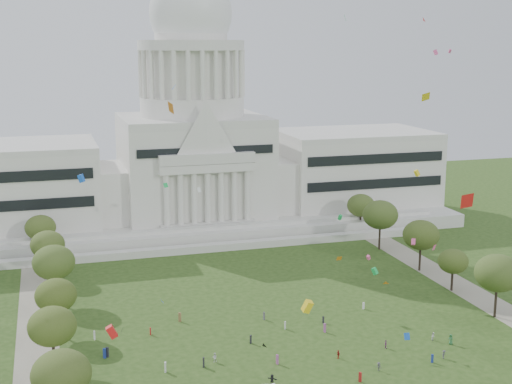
{
  "coord_description": "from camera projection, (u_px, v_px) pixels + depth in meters",
  "views": [
    {
      "loc": [
        -44.36,
        -103.48,
        56.31
      ],
      "look_at": [
        0.0,
        45.0,
        24.0
      ],
      "focal_mm": 50.0,
      "sensor_mm": 36.0,
      "label": 1
    }
  ],
  "objects": [
    {
      "name": "row_tree_r_5",
      "position": [
        380.0,
        215.0,
        196.99
      ],
      "size": [
        9.82,
        9.82,
        13.96
      ],
      "color": "black",
      "rests_on": "ground"
    },
    {
      "name": "person_8",
      "position": [
        214.0,
        357.0,
        128.34
      ],
      "size": [
        0.94,
        0.67,
        1.76
      ],
      "primitive_type": "imported",
      "rotation": [
        0.0,
        0.0,
        2.97
      ],
      "color": "silver",
      "rests_on": "ground"
    },
    {
      "name": "person_4",
      "position": [
        338.0,
        354.0,
        129.87
      ],
      "size": [
        0.68,
        1.02,
        1.6
      ],
      "primitive_type": "imported",
      "rotation": [
        0.0,
        0.0,
        4.91
      ],
      "color": "#B21E1E",
      "rests_on": "ground"
    },
    {
      "name": "person_5",
      "position": [
        272.0,
        380.0,
        119.75
      ],
      "size": [
        1.81,
        1.61,
        1.88
      ],
      "primitive_type": "imported",
      "rotation": [
        0.0,
        0.0,
        2.49
      ],
      "color": "#26262B",
      "rests_on": "ground"
    },
    {
      "name": "capitol",
      "position": [
        193.0,
        155.0,
        222.99
      ],
      "size": [
        160.0,
        64.5,
        91.3
      ],
      "color": "silver",
      "rests_on": "ground"
    },
    {
      "name": "row_tree_l_2",
      "position": [
        52.0,
        326.0,
        122.86
      ],
      "size": [
        8.42,
        8.42,
        11.97
      ],
      "color": "black",
      "rests_on": "ground"
    },
    {
      "name": "person_10",
      "position": [
        386.0,
        344.0,
        134.2
      ],
      "size": [
        0.75,
        1.06,
        1.64
      ],
      "primitive_type": "imported",
      "rotation": [
        0.0,
        0.0,
        1.32
      ],
      "color": "#994C8C",
      "rests_on": "ground"
    },
    {
      "name": "row_tree_l_3",
      "position": [
        56.0,
        296.0,
        138.77
      ],
      "size": [
        8.12,
        8.12,
        11.55
      ],
      "color": "black",
      "rests_on": "ground"
    },
    {
      "name": "path_right",
      "position": [
        476.0,
        295.0,
        162.58
      ],
      "size": [
        8.0,
        160.0,
        0.04
      ],
      "primitive_type": "cube",
      "color": "gray",
      "rests_on": "ground"
    },
    {
      "name": "row_tree_r_6",
      "position": [
        361.0,
        205.0,
        214.8
      ],
      "size": [
        8.42,
        8.42,
        11.97
      ],
      "color": "black",
      "rests_on": "ground"
    },
    {
      "name": "person_2",
      "position": [
        433.0,
        336.0,
        137.76
      ],
      "size": [
        0.91,
        0.93,
        1.66
      ],
      "primitive_type": "imported",
      "rotation": [
        0.0,
        0.0,
        0.84
      ],
      "color": "silver",
      "rests_on": "ground"
    },
    {
      "name": "row_tree_l_1",
      "position": [
        61.0,
        374.0,
        104.03
      ],
      "size": [
        8.86,
        8.86,
        12.59
      ],
      "color": "black",
      "rests_on": "ground"
    },
    {
      "name": "ground",
      "position": [
        332.0,
        382.0,
        120.99
      ],
      "size": [
        400.0,
        400.0,
        0.0
      ],
      "primitive_type": "plane",
      "color": "#294515",
      "rests_on": "ground"
    },
    {
      "name": "path_left",
      "position": [
        37.0,
        345.0,
        135.68
      ],
      "size": [
        8.0,
        160.0,
        0.04
      ],
      "primitive_type": "cube",
      "color": "gray",
      "rests_on": "ground"
    },
    {
      "name": "row_tree_l_4",
      "position": [
        54.0,
        262.0,
        155.89
      ],
      "size": [
        9.29,
        9.29,
        13.21
      ],
      "color": "black",
      "rests_on": "ground"
    },
    {
      "name": "person_3",
      "position": [
        379.0,
        367.0,
        124.91
      ],
      "size": [
        1.08,
        1.12,
        1.6
      ],
      "primitive_type": "imported",
      "rotation": [
        0.0,
        0.0,
        5.44
      ],
      "color": "#4C4C51",
      "rests_on": "ground"
    },
    {
      "name": "row_tree_r_2",
      "position": [
        498.0,
        273.0,
        147.75
      ],
      "size": [
        9.55,
        9.55,
        13.58
      ],
      "color": "black",
      "rests_on": "ground"
    },
    {
      "name": "row_tree_r_3",
      "position": [
        453.0,
        261.0,
        164.33
      ],
      "size": [
        7.01,
        7.01,
        9.98
      ],
      "color": "black",
      "rests_on": "ground"
    },
    {
      "name": "person_0",
      "position": [
        451.0,
        339.0,
        135.9
      ],
      "size": [
        1.05,
        1.18,
        2.03
      ],
      "primitive_type": "imported",
      "rotation": [
        0.0,
        0.0,
        5.23
      ],
      "color": "#33723F",
      "rests_on": "ground"
    },
    {
      "name": "row_tree_r_4",
      "position": [
        421.0,
        235.0,
        178.58
      ],
      "size": [
        9.19,
        9.19,
        13.06
      ],
      "color": "black",
      "rests_on": "ground"
    },
    {
      "name": "person_9",
      "position": [
        444.0,
        354.0,
        129.74
      ],
      "size": [
        1.18,
        1.04,
        1.63
      ],
      "primitive_type": "imported",
      "rotation": [
        0.0,
        0.0,
        0.6
      ],
      "color": "#4C4C51",
      "rests_on": "ground"
    },
    {
      "name": "kite_swarm",
      "position": [
        327.0,
        223.0,
        122.47
      ],
      "size": [
        93.92,
        108.8,
        60.99
      ],
      "color": "#E54C8C",
      "rests_on": "ground"
    },
    {
      "name": "row_tree_l_5",
      "position": [
        48.0,
        245.0,
        173.21
      ],
      "size": [
        8.33,
        8.33,
        11.85
      ],
      "color": "black",
      "rests_on": "ground"
    },
    {
      "name": "distant_crowd",
      "position": [
        216.0,
        356.0,
        128.93
      ],
      "size": [
        62.67,
        38.46,
        1.93
      ],
      "color": "#33723F",
      "rests_on": "ground"
    },
    {
      "name": "row_tree_l_6",
      "position": [
        40.0,
        228.0,
        189.78
      ],
      "size": [
        8.19,
        8.19,
        11.64
      ],
      "color": "black",
      "rests_on": "ground"
    }
  ]
}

